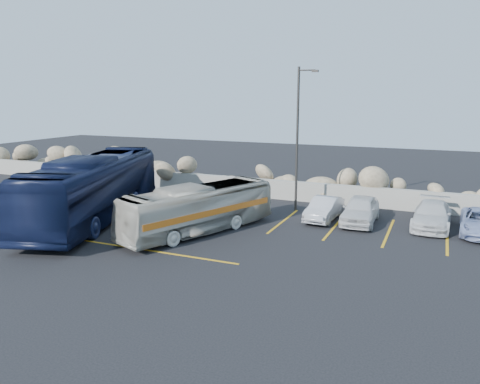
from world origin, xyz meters
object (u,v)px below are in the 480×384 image
at_px(lamppost, 298,135).
at_px(car_a, 360,210).
at_px(car_b, 324,209).
at_px(car_c, 432,215).
at_px(vintage_bus, 199,209).
at_px(tour_coach, 94,188).

bearing_deg(lamppost, car_a, -18.46).
distance_m(car_b, car_c, 5.32).
distance_m(lamppost, vintage_bus, 7.47).
bearing_deg(lamppost, car_b, -35.60).
height_order(tour_coach, car_b, tour_coach).
relative_size(car_a, car_c, 0.94).
distance_m(vintage_bus, car_c, 11.61).
relative_size(lamppost, tour_coach, 0.65).
bearing_deg(car_b, tour_coach, -153.03).
bearing_deg(vintage_bus, car_c, 49.68).
relative_size(car_a, car_b, 1.14).
relative_size(tour_coach, car_c, 2.83).
bearing_deg(car_b, lamppost, 148.04).
height_order(lamppost, vintage_bus, lamppost).
distance_m(lamppost, car_b, 4.40).
xyz_separation_m(vintage_bus, car_a, (6.85, 4.79, -0.46)).
bearing_deg(car_c, tour_coach, -159.52).
bearing_deg(vintage_bus, tour_coach, -156.86).
xyz_separation_m(lamppost, car_b, (1.93, -1.38, -3.70)).
distance_m(vintage_bus, tour_coach, 6.15).
bearing_deg(vintage_bus, car_b, 65.03).
bearing_deg(car_c, car_a, -168.14).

